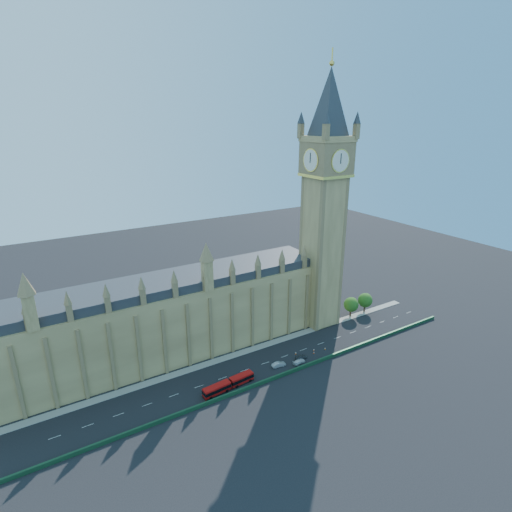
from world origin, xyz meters
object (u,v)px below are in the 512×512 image
red_bus (229,384)px  car_grey (301,357)px  car_silver (279,364)px  car_white (299,362)px

red_bus → car_grey: (28.52, 1.41, -0.83)m
red_bus → car_silver: (19.43, 1.65, -0.74)m
red_bus → car_white: 26.32m
car_white → car_grey: bearing=-57.6°
car_silver → car_white: bearing=-99.7°
red_bus → car_white: bearing=-5.5°
red_bus → car_silver: red_bus is taller
car_silver → car_white: 7.16m
car_grey → car_white: size_ratio=0.86×
car_grey → car_silver: car_silver is taller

